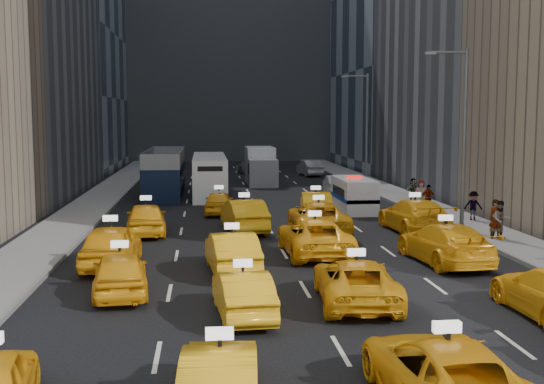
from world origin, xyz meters
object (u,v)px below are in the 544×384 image
(taxi_2, at_px, (445,373))
(box_truck, at_px, (261,166))
(taxi_1, at_px, (220,378))
(nypd_van, at_px, (354,195))
(double_decker, at_px, (165,173))
(city_bus, at_px, (209,176))
(pedestrian_0, at_px, (496,219))

(taxi_2, height_order, box_truck, box_truck)
(taxi_1, relative_size, nypd_van, 0.81)
(double_decker, height_order, city_bus, double_decker)
(taxi_1, relative_size, pedestrian_0, 2.30)
(city_bus, bearing_deg, box_truck, 68.42)
(double_decker, bearing_deg, box_truck, 39.15)
(box_truck, bearing_deg, pedestrian_0, -68.49)
(double_decker, height_order, pedestrian_0, double_decker)
(taxi_2, xyz_separation_m, double_decker, (-7.54, 37.09, 0.90))
(taxi_2, relative_size, city_bus, 0.46)
(nypd_van, relative_size, pedestrian_0, 2.86)
(taxi_1, height_order, double_decker, double_decker)
(taxi_1, height_order, pedestrian_0, pedestrian_0)
(nypd_van, bearing_deg, taxi_2, -103.80)
(double_decker, bearing_deg, taxi_1, -91.25)
(pedestrian_0, bearing_deg, box_truck, 107.98)
(box_truck, bearing_deg, city_bus, -115.20)
(city_bus, bearing_deg, taxi_2, -75.50)
(taxi_2, relative_size, double_decker, 0.45)
(nypd_van, relative_size, box_truck, 0.74)
(double_decker, bearing_deg, nypd_van, -44.33)
(taxi_1, xyz_separation_m, pedestrian_0, (13.09, 16.96, 0.37))
(nypd_van, xyz_separation_m, pedestrian_0, (4.31, -10.50, 0.08))
(city_bus, bearing_deg, pedestrian_0, -48.87)
(taxi_1, distance_m, taxi_2, 4.46)
(nypd_van, xyz_separation_m, double_decker, (-11.86, 9.36, 0.65))
(city_bus, relative_size, pedestrian_0, 6.26)
(taxi_1, relative_size, box_truck, 0.60)
(double_decker, distance_m, city_bus, 3.22)
(nypd_van, bearing_deg, double_decker, 136.78)
(nypd_van, bearing_deg, pedestrian_0, -72.62)
(taxi_1, bearing_deg, double_decker, -81.77)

